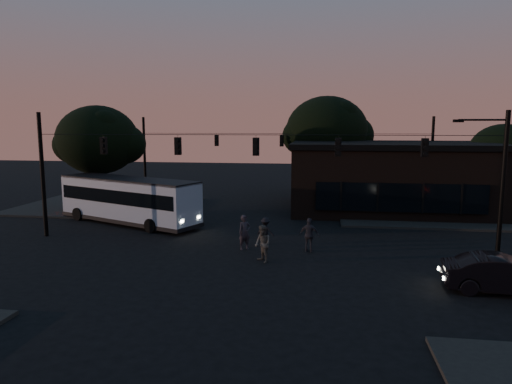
# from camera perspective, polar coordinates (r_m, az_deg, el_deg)

# --- Properties ---
(ground) EXTENTS (120.00, 120.00, 0.00)m
(ground) POSITION_cam_1_polar(r_m,az_deg,el_deg) (22.48, -1.49, -9.06)
(ground) COLOR black
(ground) RESTS_ON ground
(sidewalk_far_right) EXTENTS (14.00, 10.00, 0.15)m
(sidewalk_far_right) POSITION_cam_1_polar(r_m,az_deg,el_deg) (36.72, 21.30, -2.68)
(sidewalk_far_right) COLOR black
(sidewalk_far_right) RESTS_ON ground
(sidewalk_far_left) EXTENTS (14.00, 10.00, 0.15)m
(sidewalk_far_left) POSITION_cam_1_polar(r_m,az_deg,el_deg) (39.89, -18.12, -1.69)
(sidewalk_far_left) COLOR black
(sidewalk_far_left) RESTS_ON ground
(building) EXTENTS (15.40, 10.41, 5.40)m
(building) POSITION_cam_1_polar(r_m,az_deg,el_deg) (37.71, 16.40, 1.87)
(building) COLOR black
(building) RESTS_ON ground
(tree_behind) EXTENTS (7.60, 7.60, 9.43)m
(tree_behind) POSITION_cam_1_polar(r_m,az_deg,el_deg) (43.15, 8.83, 7.52)
(tree_behind) COLOR black
(tree_behind) RESTS_ON ground
(tree_right) EXTENTS (5.20, 5.20, 6.86)m
(tree_right) POSITION_cam_1_polar(r_m,az_deg,el_deg) (41.73, 28.48, 4.45)
(tree_right) COLOR black
(tree_right) RESTS_ON ground
(tree_left) EXTENTS (6.40, 6.40, 8.30)m
(tree_left) POSITION_cam_1_polar(r_m,az_deg,el_deg) (38.47, -19.16, 6.15)
(tree_left) COLOR black
(tree_left) RESTS_ON ground
(signal_rig_near) EXTENTS (26.24, 0.30, 7.50)m
(signal_rig_near) POSITION_cam_1_polar(r_m,az_deg,el_deg) (25.51, 0.00, 3.22)
(signal_rig_near) COLOR black
(signal_rig_near) RESTS_ON ground
(signal_rig_far) EXTENTS (26.24, 0.30, 7.50)m
(signal_rig_far) POSITION_cam_1_polar(r_m,az_deg,el_deg) (41.38, 3.22, 4.82)
(signal_rig_far) COLOR black
(signal_rig_far) RESTS_ON ground
(bus) EXTENTS (11.26, 6.91, 3.15)m
(bus) POSITION_cam_1_polar(r_m,az_deg,el_deg) (32.54, -15.68, -0.74)
(bus) COLOR #98A8C2
(bus) RESTS_ON ground
(car) EXTENTS (4.76, 2.01, 1.53)m
(car) POSITION_cam_1_polar(r_m,az_deg,el_deg) (21.12, 28.57, -9.08)
(car) COLOR black
(car) RESTS_ON ground
(pedestrian_a) EXTENTS (0.83, 0.77, 1.90)m
(pedestrian_a) POSITION_cam_1_polar(r_m,az_deg,el_deg) (24.90, -1.43, -5.06)
(pedestrian_a) COLOR #27222B
(pedestrian_a) RESTS_ON ground
(pedestrian_b) EXTENTS (1.10, 1.14, 1.85)m
(pedestrian_b) POSITION_cam_1_polar(r_m,az_deg,el_deg) (22.63, 0.85, -6.50)
(pedestrian_b) COLOR #4A4844
(pedestrian_b) RESTS_ON ground
(pedestrian_c) EXTENTS (1.15, 0.65, 1.85)m
(pedestrian_c) POSITION_cam_1_polar(r_m,az_deg,el_deg) (24.59, 6.70, -5.36)
(pedestrian_c) COLOR #282830
(pedestrian_c) RESTS_ON ground
(pedestrian_d) EXTENTS (1.11, 0.80, 1.56)m
(pedestrian_d) POSITION_cam_1_polar(r_m,az_deg,el_deg) (25.95, 1.20, -4.90)
(pedestrian_d) COLOR black
(pedestrian_d) RESTS_ON ground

